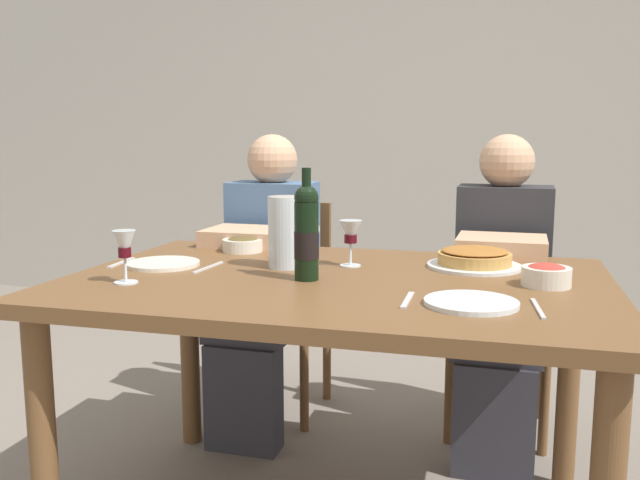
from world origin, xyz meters
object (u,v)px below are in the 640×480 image
Objects in this scene: wine_glass_left_diner at (124,247)px; water_pitcher at (286,236)px; wine_bottle at (307,232)px; wine_glass_right_diner at (349,234)px; diner_right at (501,286)px; dinner_plate_left_setting at (471,303)px; chair_left at (283,291)px; dinner_plate_right_setting at (163,264)px; chair_right at (501,303)px; baked_tart at (474,258)px; salad_bowl at (546,274)px; olive_bowl at (243,244)px; dining_table at (336,310)px; diner_left at (264,275)px.

water_pitcher is at bearing 42.66° from wine_glass_left_diner.
wine_glass_right_diner is at bearing 72.83° from wine_bottle.
wine_glass_left_diner is at bearing 43.46° from diner_right.
chair_left is (-0.83, 1.09, -0.27)m from dinner_plate_left_setting.
wine_glass_right_diner is 0.58m from dinner_plate_right_setting.
chair_right is at bearing 86.35° from dinner_plate_left_setting.
wine_glass_right_diner is 0.90m from chair_left.
wine_glass_right_diner is at bearing -168.21° from baked_tart.
dinner_plate_left_setting is 0.25× the size of chair_right.
wine_glass_left_diner is (-0.35, -0.32, 0.00)m from water_pitcher.
diner_right is (0.07, 0.89, -0.15)m from dinner_plate_left_setting.
water_pitcher reaches higher than salad_bowl.
diner_right reaches higher than olive_bowl.
olive_bowl is 0.94m from diner_right.
chair_right is (0.53, 0.95, -0.40)m from wine_bottle.
wine_glass_right_diner is at bearing 134.40° from dinner_plate_left_setting.
water_pitcher reaches higher than chair_left.
wine_bottle is 0.27× the size of diner_right.
baked_tart and salad_bowl have the same top height.
dinner_plate_right_setting is 0.19× the size of diner_right.
water_pitcher is 1.08m from chair_right.
wine_glass_right_diner reaches higher than salad_bowl.
dining_table is 11.64× the size of salad_bowl.
dinner_plate_left_setting is (0.38, -0.39, -0.09)m from wine_glass_right_diner.
wine_glass_left_diner is 0.27m from dinner_plate_right_setting.
dining_table is 10.84× the size of olive_bowl.
wine_glass_right_diner is 0.12× the size of diner_right.
wine_glass_left_diner reaches higher than dining_table.
wine_glass_left_diner is 1.54m from chair_right.
chair_left is at bearing 109.17° from water_pitcher.
water_pitcher is at bearing 52.93° from chair_right.
water_pitcher is at bearing 117.25° from diner_left.
diner_right is at bearing -177.34° from diner_left.
wine_glass_left_diner is (-0.53, -0.22, 0.19)m from dining_table.
wine_bottle is at bearing -9.19° from dinner_plate_right_setting.
chair_left is at bearing 112.26° from wine_bottle.
olive_bowl is (-0.34, 0.38, -0.11)m from wine_bottle.
salad_bowl is 0.89× the size of wine_glass_left_diner.
wine_glass_right_diner is 0.64× the size of dinner_plate_right_setting.
water_pitcher is 0.34m from olive_bowl.
wine_glass_left_diner is at bearing -166.59° from salad_bowl.
baked_tart is 0.39m from wine_glass_right_diner.
salad_bowl is 0.11× the size of diner_right.
water_pitcher is 0.19× the size of diner_left.
wine_bottle is at bearing 62.41° from chair_right.
diner_left is at bearing 3.50° from diner_right.
dining_table is at bearing -38.94° from olive_bowl.
diner_left is 0.95m from chair_right.
baked_tart reaches higher than dining_table.
chair_right is (0.90, 0.03, 0.00)m from chair_left.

